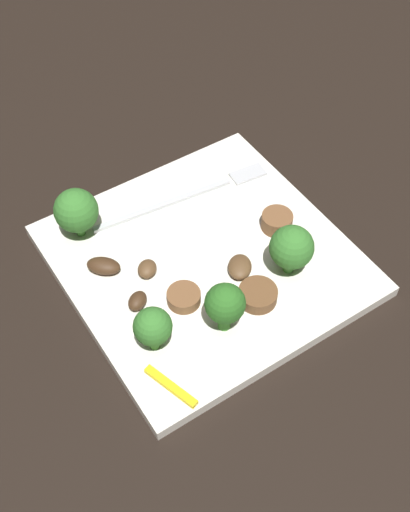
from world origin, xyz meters
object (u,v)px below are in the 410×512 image
(broccoli_floret_2, at_px, (76,211))
(sausage_slice_0, at_px, (277,221))
(plate, at_px, (205,260))
(mushroom_0, at_px, (137,301))
(broccoli_floret_3, at_px, (153,327))
(mushroom_1, at_px, (240,267))
(pepper_strip_1, at_px, (171,386))
(fork, at_px, (196,193))
(broccoli_floret_0, at_px, (225,304))
(broccoli_floret_1, at_px, (292,248))
(mushroom_3, at_px, (147,269))
(sausage_slice_2, at_px, (184,297))
(mushroom_4, at_px, (104,266))
(sausage_slice_1, at_px, (258,295))

(broccoli_floret_2, bearing_deg, sausage_slice_0, -30.61)
(plate, xyz_separation_m, mushroom_0, (-0.08, -0.01, 0.01))
(broccoli_floret_3, xyz_separation_m, mushroom_0, (0.01, 0.04, -0.02))
(sausage_slice_0, height_order, mushroom_0, sausage_slice_0)
(mushroom_1, height_order, pepper_strip_1, mushroom_1)
(fork, height_order, mushroom_0, mushroom_0)
(broccoli_floret_0, bearing_deg, broccoli_floret_1, 12.54)
(plate, bearing_deg, fork, 62.90)
(mushroom_3, bearing_deg, plate, -12.62)
(broccoli_floret_3, bearing_deg, broccoli_floret_2, 88.56)
(mushroom_3, xyz_separation_m, pepper_strip_1, (-0.04, -0.11, -0.00))
(broccoli_floret_1, bearing_deg, sausage_slice_0, 64.79)
(broccoli_floret_0, relative_size, broccoli_floret_1, 0.99)
(broccoli_floret_0, bearing_deg, sausage_slice_0, 31.95)
(pepper_strip_1, bearing_deg, broccoli_floret_2, 86.07)
(broccoli_floret_0, bearing_deg, mushroom_3, 107.02)
(fork, relative_size, mushroom_0, 8.88)
(sausage_slice_0, bearing_deg, pepper_strip_1, -152.44)
(fork, distance_m, mushroom_0, 0.14)
(fork, height_order, broccoli_floret_1, broccoli_floret_1)
(sausage_slice_2, bearing_deg, broccoli_floret_1, -12.72)
(plate, height_order, mushroom_3, mushroom_3)
(broccoli_floret_1, relative_size, mushroom_1, 1.80)
(mushroom_3, height_order, mushroom_4, mushroom_4)
(mushroom_1, bearing_deg, mushroom_0, 169.45)
(mushroom_0, distance_m, mushroom_3, 0.04)
(plate, xyz_separation_m, sausage_slice_0, (0.08, -0.01, 0.01))
(fork, relative_size, sausage_slice_2, 6.14)
(sausage_slice_1, bearing_deg, plate, 100.13)
(sausage_slice_2, relative_size, mushroom_1, 1.04)
(broccoli_floret_0, relative_size, mushroom_3, 2.47)
(sausage_slice_0, height_order, mushroom_1, sausage_slice_0)
(sausage_slice_0, relative_size, mushroom_1, 1.04)
(sausage_slice_1, distance_m, mushroom_1, 0.03)
(broccoli_floret_0, relative_size, pepper_strip_1, 0.99)
(broccoli_floret_0, height_order, broccoli_floret_1, same)
(broccoli_floret_1, bearing_deg, plate, 135.19)
(broccoli_floret_1, distance_m, mushroom_0, 0.14)
(fork, distance_m, sausage_slice_0, 0.09)
(mushroom_0, distance_m, mushroom_4, 0.05)
(broccoli_floret_0, bearing_deg, fork, 65.82)
(broccoli_floret_3, bearing_deg, sausage_slice_2, 29.21)
(plate, xyz_separation_m, broccoli_floret_2, (-0.08, 0.09, 0.04))
(sausage_slice_1, relative_size, sausage_slice_2, 1.16)
(broccoli_floret_3, xyz_separation_m, pepper_strip_1, (-0.01, -0.04, -0.03))
(sausage_slice_0, relative_size, mushroom_0, 1.45)
(pepper_strip_1, bearing_deg, broccoli_floret_0, 20.03)
(fork, height_order, broccoli_floret_3, broccoli_floret_3)
(fork, height_order, broccoli_floret_2, broccoli_floret_2)
(broccoli_floret_3, height_order, sausage_slice_1, broccoli_floret_3)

